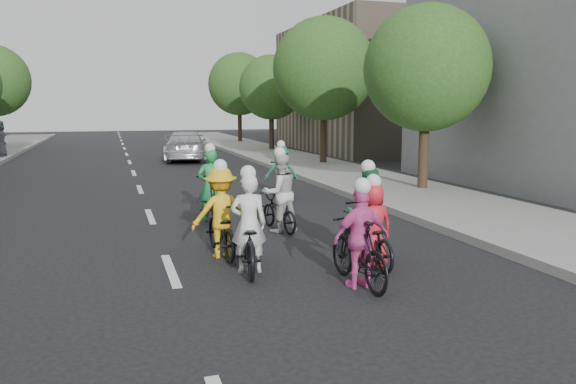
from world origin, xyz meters
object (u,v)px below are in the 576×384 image
cyclist_2 (221,221)px  cyclist_6 (279,201)px  cyclist_3 (359,246)px  follow_car_lead (186,146)px  cyclist_4 (371,234)px  cyclist_7 (281,175)px  cyclist_0 (248,236)px  cyclist_5 (210,194)px  spectator_2 (0,139)px  follow_car_trail (188,140)px  cyclist_1 (366,222)px

cyclist_2 → cyclist_6: cyclist_6 is taller
cyclist_3 → follow_car_lead: cyclist_3 is taller
cyclist_4 → cyclist_7: size_ratio=0.92×
cyclist_7 → follow_car_lead: (-1.26, 12.87, 0.08)m
cyclist_2 → cyclist_3: cyclist_2 is taller
cyclist_7 → cyclist_0: bearing=80.0°
cyclist_2 → cyclist_5: bearing=-99.7°
cyclist_4 → follow_car_lead: (-0.51, 20.76, 0.19)m
cyclist_5 → spectator_2: size_ratio=1.00×
cyclist_4 → cyclist_6: bearing=-76.2°
cyclist_3 → cyclist_4: cyclist_3 is taller
cyclist_2 → cyclist_5: 3.36m
cyclist_2 → cyclist_4: (2.37, -1.43, -0.10)m
cyclist_3 → cyclist_6: cyclist_6 is taller
follow_car_trail → cyclist_7: bearing=99.3°
cyclist_1 → cyclist_0: bearing=8.5°
cyclist_7 → follow_car_trail: 20.43m
cyclist_5 → cyclist_0: bearing=87.3°
cyclist_2 → cyclist_6: (1.65, 1.73, 0.02)m
cyclist_6 → spectator_2: size_ratio=0.99×
cyclist_0 → cyclist_7: cyclist_0 is taller
cyclist_4 → follow_car_lead: size_ratio=0.34×
spectator_2 → cyclist_3: bearing=-152.6°
cyclist_1 → cyclist_6: size_ratio=0.97×
cyclist_6 → cyclist_0: bearing=53.4°
cyclist_0 → follow_car_trail: bearing=-86.1°
cyclist_5 → spectator_2: spectator_2 is taller
follow_car_trail → cyclist_5: bearing=92.6°
follow_car_lead → cyclist_0: bearing=94.0°
cyclist_3 → cyclist_7: 8.98m
cyclist_4 → cyclist_5: cyclist_5 is taller
cyclist_2 → cyclist_7: (3.11, 6.46, 0.01)m
cyclist_0 → spectator_2: size_ratio=1.08×
cyclist_1 → cyclist_3: 1.64m
cyclist_3 → follow_car_trail: bearing=-96.1°
cyclist_5 → cyclist_7: size_ratio=0.99×
cyclist_2 → cyclist_0: bearing=100.4°
cyclist_0 → cyclist_2: (-0.26, 1.07, 0.07)m
cyclist_3 → follow_car_lead: bearing=-94.0°
cyclist_1 → cyclist_7: 7.46m
spectator_2 → follow_car_trail: bearing=-62.7°
cyclist_0 → follow_car_trail: size_ratio=0.56×
cyclist_3 → cyclist_5: (-1.31, 5.75, 0.03)m
cyclist_0 → spectator_2: (-7.75, 24.22, 0.50)m
cyclist_1 → cyclist_4: cyclist_1 is taller
cyclist_6 → spectator_2: (-9.14, 21.42, 0.41)m
cyclist_5 → cyclist_7: 4.14m
cyclist_2 → follow_car_trail: (2.95, 26.88, -0.04)m
cyclist_6 → cyclist_5: bearing=-62.0°
follow_car_lead → cyclist_3: bearing=98.0°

